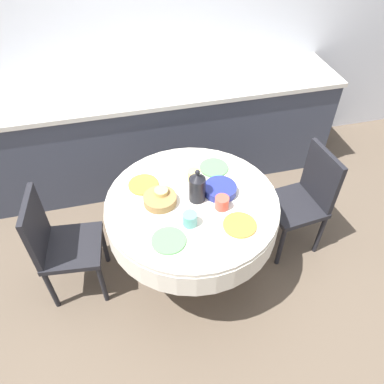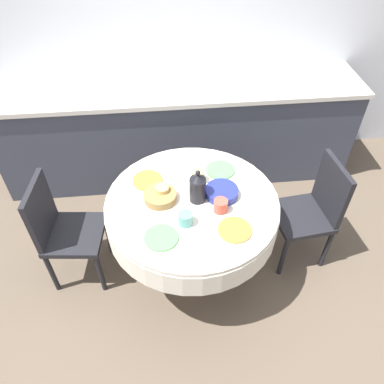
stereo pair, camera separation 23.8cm
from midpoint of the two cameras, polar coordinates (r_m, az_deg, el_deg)
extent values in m
plane|color=brown|center=(3.04, -2.29, -11.77)|extent=(12.00, 12.00, 0.00)
cube|color=silver|center=(3.48, -8.85, 23.21)|extent=(7.00, 0.05, 2.60)
cube|color=#383D4C|center=(3.58, -6.68, 8.56)|extent=(3.20, 0.60, 0.90)
cube|color=beige|center=(3.33, -7.36, 15.15)|extent=(3.24, 0.64, 0.04)
cylinder|color=brown|center=(3.02, -2.30, -11.55)|extent=(0.44, 0.44, 0.04)
cylinder|color=brown|center=(2.79, -2.46, -8.29)|extent=(0.11, 0.11, 0.52)
cylinder|color=silver|center=(2.52, -2.70, -3.40)|extent=(1.15, 1.15, 0.18)
cylinder|color=silver|center=(2.45, -2.78, -1.73)|extent=(1.14, 1.14, 0.03)
cube|color=black|center=(2.96, 13.08, -2.13)|extent=(0.44, 0.44, 0.04)
cube|color=black|center=(2.88, 16.95, 2.14)|extent=(0.08, 0.38, 0.44)
cylinder|color=black|center=(2.96, 11.12, -8.33)|extent=(0.04, 0.04, 0.41)
cylinder|color=black|center=(3.15, 8.10, -3.61)|extent=(0.04, 0.04, 0.41)
cylinder|color=black|center=(3.11, 16.84, -6.34)|extent=(0.04, 0.04, 0.41)
cylinder|color=black|center=(3.29, 13.60, -1.97)|extent=(0.04, 0.04, 0.41)
cube|color=black|center=(2.79, -20.15, -8.05)|extent=(0.44, 0.44, 0.04)
cube|color=black|center=(2.67, -25.19, -5.02)|extent=(0.08, 0.38, 0.44)
cylinder|color=black|center=(3.03, -15.47, -7.85)|extent=(0.04, 0.04, 0.41)
cylinder|color=black|center=(2.82, -15.91, -13.46)|extent=(0.04, 0.04, 0.41)
cylinder|color=black|center=(3.11, -21.93, -8.25)|extent=(0.04, 0.04, 0.41)
cylinder|color=black|center=(2.91, -22.94, -13.71)|extent=(0.04, 0.04, 0.41)
cylinder|color=#5BA85B|center=(2.22, -6.68, -7.53)|extent=(0.21, 0.21, 0.01)
cylinder|color=#5BA39E|center=(2.27, -3.33, -4.31)|extent=(0.09, 0.09, 0.09)
cylinder|color=orange|center=(2.29, 4.34, -5.20)|extent=(0.21, 0.21, 0.01)
cylinder|color=#CC4C3D|center=(2.36, 1.72, -1.80)|extent=(0.09, 0.09, 0.09)
cylinder|color=orange|center=(2.57, -10.05, 0.99)|extent=(0.21, 0.21, 0.01)
cylinder|color=#DBB766|center=(2.43, -7.49, -0.53)|extent=(0.09, 0.09, 0.09)
cylinder|color=#5BA85B|center=(2.67, 0.81, 3.62)|extent=(0.21, 0.21, 0.01)
cylinder|color=#DBB766|center=(2.55, -2.38, 2.37)|extent=(0.09, 0.09, 0.09)
cylinder|color=black|center=(2.39, -2.05, 0.31)|extent=(0.11, 0.11, 0.17)
cone|color=black|center=(2.31, -2.11, 2.22)|extent=(0.10, 0.10, 0.04)
sphere|color=black|center=(2.29, -2.14, 2.90)|extent=(0.03, 0.03, 0.03)
cylinder|color=olive|center=(2.42, -7.71, -1.28)|extent=(0.21, 0.21, 0.05)
cylinder|color=navy|center=(2.47, 1.56, 0.27)|extent=(0.22, 0.22, 0.06)
camera|label=1|loc=(0.12, -92.87, -2.77)|focal=35.00mm
camera|label=2|loc=(0.12, 87.13, 2.77)|focal=35.00mm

